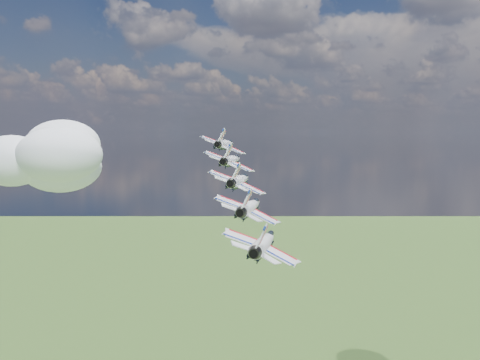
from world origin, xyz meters
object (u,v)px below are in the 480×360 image
Objects in this scene: jet_0 at (226,144)px; jet_2 at (240,180)px; jet_3 at (250,206)px; jet_4 at (265,242)px; jet_1 at (232,160)px.

jet_0 is 23.68m from jet_2.
jet_2 reaches higher than jet_3.
jet_0 reaches higher than jet_3.
jet_0 is 47.35m from jet_4.
jet_3 is 1.00× the size of jet_4.
jet_0 is 35.51m from jet_3.
jet_1 is 11.84m from jet_2.
jet_3 is at bearing -69.47° from jet_2.
jet_0 reaches higher than jet_4.
jet_3 is 11.84m from jet_4.
jet_1 is at bearing 110.53° from jet_3.
jet_1 is 1.00× the size of jet_2.
jet_2 is at bearing -69.47° from jet_0.
jet_0 is 1.00× the size of jet_1.
jet_3 is at bearing -69.47° from jet_1.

